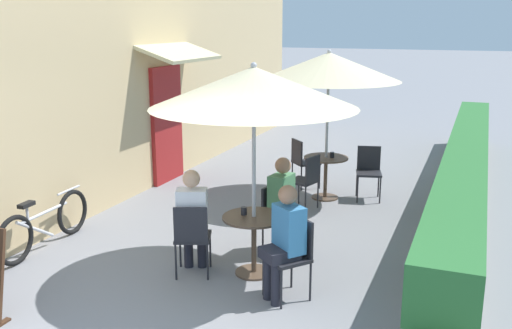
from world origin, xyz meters
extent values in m
cube|color=#D6B784|center=(-2.55, 5.85, 2.10)|extent=(0.24, 11.70, 4.20)
cube|color=maroon|center=(-2.39, 5.26, 1.05)|extent=(0.08, 0.96, 2.10)
cube|color=beige|center=(-2.08, 5.26, 2.35)|extent=(0.78, 1.80, 0.30)
cube|color=tan|center=(2.75, 5.75, 0.23)|extent=(0.44, 10.70, 0.45)
cube|color=#2D6B33|center=(2.75, 5.75, 0.73)|extent=(0.60, 10.16, 0.56)
cylinder|color=brown|center=(0.59, 2.10, 0.01)|extent=(0.44, 0.44, 0.02)
cylinder|color=brown|center=(0.59, 2.10, 0.35)|extent=(0.06, 0.06, 0.68)
cylinder|color=brown|center=(0.59, 2.10, 0.69)|extent=(0.73, 0.73, 0.02)
cylinder|color=#B7B7BC|center=(0.59, 2.10, 1.17)|extent=(0.04, 0.04, 2.35)
cone|color=beige|center=(0.59, 2.10, 2.18)|extent=(2.29, 2.29, 0.45)
sphere|color=#B7B7BC|center=(0.59, 2.10, 2.41)|extent=(0.07, 0.07, 0.07)
cube|color=#232328|center=(0.70, 2.80, 0.45)|extent=(0.45, 0.45, 0.04)
cube|color=#232328|center=(0.52, 2.82, 0.66)|extent=(0.09, 0.38, 0.42)
cylinder|color=#232328|center=(0.85, 2.59, 0.23)|extent=(0.02, 0.02, 0.45)
cylinder|color=#232328|center=(0.90, 2.95, 0.23)|extent=(0.02, 0.02, 0.45)
cylinder|color=#232328|center=(0.49, 2.64, 0.23)|extent=(0.02, 0.02, 0.45)
cylinder|color=#232328|center=(0.55, 3.00, 0.23)|extent=(0.02, 0.02, 0.45)
cylinder|color=#23232D|center=(0.86, 2.69, 0.24)|extent=(0.11, 0.11, 0.47)
cylinder|color=#23232D|center=(0.89, 2.85, 0.24)|extent=(0.11, 0.11, 0.47)
cube|color=#23232D|center=(0.79, 2.78, 0.53)|extent=(0.40, 0.35, 0.12)
cube|color=#4C8456|center=(0.68, 2.80, 0.78)|extent=(0.27, 0.37, 0.50)
sphere|color=#A87556|center=(0.70, 2.80, 1.15)|extent=(0.20, 0.20, 0.20)
cube|color=#232328|center=(-0.06, 1.84, 0.45)|extent=(0.52, 0.52, 0.04)
cube|color=#232328|center=(0.01, 1.67, 0.66)|extent=(0.36, 0.17, 0.42)
cylinder|color=#232328|center=(0.04, 2.07, 0.23)|extent=(0.02, 0.02, 0.45)
cylinder|color=#232328|center=(-0.30, 1.94, 0.23)|extent=(0.02, 0.02, 0.45)
cylinder|color=#232328|center=(0.17, 1.74, 0.23)|extent=(0.02, 0.02, 0.45)
cylinder|color=#232328|center=(-0.16, 1.61, 0.23)|extent=(0.02, 0.02, 0.45)
cylinder|color=#23232D|center=(-0.05, 2.04, 0.24)|extent=(0.11, 0.11, 0.47)
cylinder|color=#23232D|center=(-0.20, 1.98, 0.24)|extent=(0.11, 0.11, 0.47)
cube|color=#23232D|center=(-0.09, 1.92, 0.53)|extent=(0.41, 0.44, 0.12)
cube|color=white|center=(-0.05, 1.82, 0.78)|extent=(0.40, 0.33, 0.50)
sphere|color=tan|center=(-0.06, 1.84, 1.15)|extent=(0.20, 0.20, 0.20)
cube|color=#232328|center=(1.15, 1.66, 0.45)|extent=(0.56, 0.56, 0.04)
cube|color=#232328|center=(1.26, 1.80, 0.66)|extent=(0.32, 0.26, 0.42)
cylinder|color=#232328|center=(0.89, 1.63, 0.23)|extent=(0.02, 0.02, 0.45)
cylinder|color=#232328|center=(1.17, 1.41, 0.23)|extent=(0.02, 0.02, 0.45)
cylinder|color=#232328|center=(1.12, 1.91, 0.23)|extent=(0.02, 0.02, 0.45)
cylinder|color=#232328|center=(1.40, 1.69, 0.23)|extent=(0.02, 0.02, 0.45)
cylinder|color=#23232D|center=(0.97, 1.57, 0.24)|extent=(0.11, 0.11, 0.47)
cylinder|color=#23232D|center=(1.10, 1.47, 0.24)|extent=(0.11, 0.11, 0.47)
cube|color=#23232D|center=(1.09, 1.59, 0.53)|extent=(0.46, 0.47, 0.12)
cube|color=teal|center=(1.16, 1.68, 0.78)|extent=(0.40, 0.38, 0.50)
sphere|color=#A87556|center=(1.15, 1.66, 1.15)|extent=(0.20, 0.20, 0.20)
cylinder|color=#232328|center=(0.46, 2.11, 0.75)|extent=(0.07, 0.07, 0.09)
cylinder|color=brown|center=(0.60, 5.27, 0.01)|extent=(0.44, 0.44, 0.02)
cylinder|color=brown|center=(0.60, 5.27, 0.35)|extent=(0.06, 0.06, 0.68)
cylinder|color=brown|center=(0.60, 5.27, 0.69)|extent=(0.73, 0.73, 0.02)
cylinder|color=#B7B7BC|center=(0.60, 5.27, 1.17)|extent=(0.04, 0.04, 2.35)
cone|color=beige|center=(0.60, 5.27, 2.18)|extent=(2.29, 2.29, 0.45)
sphere|color=#B7B7BC|center=(0.60, 5.27, 2.41)|extent=(0.07, 0.07, 0.07)
cube|color=#232328|center=(1.28, 5.44, 0.45)|extent=(0.49, 0.49, 0.04)
cube|color=#232328|center=(1.23, 5.62, 0.66)|extent=(0.38, 0.12, 0.42)
cylinder|color=#232328|center=(1.15, 5.22, 0.23)|extent=(0.02, 0.02, 0.45)
cylinder|color=#232328|center=(1.50, 5.31, 0.23)|extent=(0.02, 0.02, 0.45)
cylinder|color=#232328|center=(1.06, 5.57, 0.23)|extent=(0.02, 0.02, 0.45)
cylinder|color=#232328|center=(1.41, 5.66, 0.23)|extent=(0.02, 0.02, 0.45)
cube|color=#232328|center=(0.10, 5.77, 0.45)|extent=(0.57, 0.57, 0.04)
cube|color=#232328|center=(-0.03, 5.65, 0.66)|extent=(0.29, 0.29, 0.42)
cylinder|color=#232328|center=(0.36, 5.77, 0.23)|extent=(0.02, 0.02, 0.45)
cylinder|color=#232328|center=(0.11, 6.03, 0.23)|extent=(0.02, 0.02, 0.45)
cylinder|color=#232328|center=(0.10, 5.52, 0.23)|extent=(0.02, 0.02, 0.45)
cylinder|color=#232328|center=(-0.15, 5.78, 0.23)|extent=(0.02, 0.02, 0.45)
cube|color=#232328|center=(0.40, 4.59, 0.45)|extent=(0.49, 0.49, 0.04)
cube|color=#232328|center=(0.58, 4.54, 0.66)|extent=(0.13, 0.37, 0.42)
cylinder|color=#232328|center=(0.28, 4.81, 0.23)|extent=(0.02, 0.02, 0.45)
cylinder|color=#232328|center=(0.18, 4.47, 0.23)|extent=(0.02, 0.02, 0.45)
cylinder|color=#232328|center=(0.63, 4.72, 0.23)|extent=(0.02, 0.02, 0.45)
cylinder|color=#232328|center=(0.53, 4.37, 0.23)|extent=(0.02, 0.02, 0.45)
cylinder|color=#232328|center=(0.69, 5.28, 0.75)|extent=(0.07, 0.07, 0.09)
torus|color=black|center=(-2.23, 2.38, 0.31)|extent=(0.09, 0.62, 0.62)
torus|color=black|center=(-2.17, 1.26, 0.31)|extent=(0.09, 0.62, 0.62)
cylinder|color=silver|center=(-2.20, 1.82, 0.48)|extent=(0.08, 0.87, 0.04)
cylinder|color=silver|center=(-2.19, 1.63, 0.33)|extent=(0.07, 0.64, 0.42)
cylinder|color=silver|center=(-2.19, 1.51, 0.58)|extent=(0.04, 0.04, 0.22)
cube|color=black|center=(-2.19, 1.51, 0.68)|extent=(0.11, 0.22, 0.05)
cylinder|color=silver|center=(-2.22, 2.33, 0.64)|extent=(0.05, 0.46, 0.03)
camera|label=1|loc=(2.91, -3.62, 2.86)|focal=40.00mm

